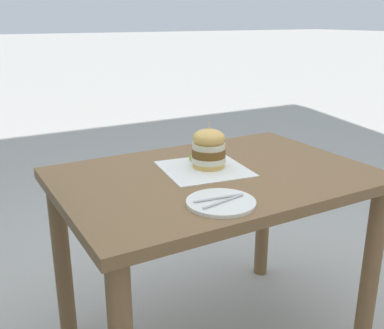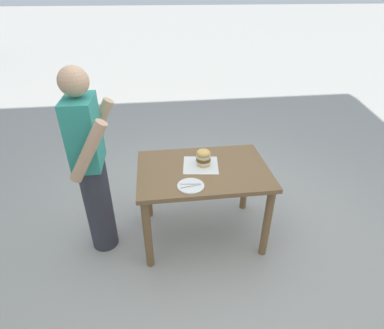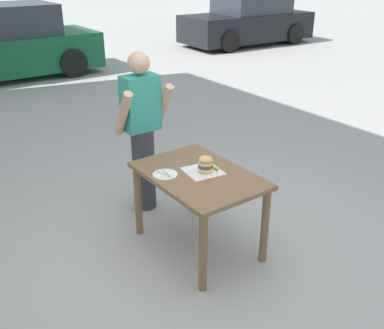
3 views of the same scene
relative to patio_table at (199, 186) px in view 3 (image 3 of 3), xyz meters
name	(u,v)px [view 3 (image 3 of 3)]	position (x,y,z in m)	size (l,w,h in m)	color
ground_plane	(198,245)	(0.00, 0.00, -0.64)	(80.00, 80.00, 0.00)	#ADAAA3
patio_table	(199,186)	(0.00, 0.00, 0.00)	(0.80, 1.16, 0.76)	brown
serving_paper	(203,171)	(0.06, 0.01, 0.13)	(0.31, 0.31, 0.00)	white
sandwich	(205,164)	(0.07, -0.01, 0.20)	(0.13, 0.13, 0.19)	#E5B25B
pickle_spear	(215,168)	(0.16, -0.03, 0.14)	(0.02, 0.02, 0.08)	#8EA83D
side_plate_with_forks	(165,175)	(-0.26, 0.14, 0.13)	(0.22, 0.22, 0.02)	white
diner_across_table	(142,131)	(-0.02, 0.95, 0.25)	(0.55, 0.35, 1.69)	#33333D
parked_car_mid_block	(3,46)	(0.41, 7.90, 0.08)	(4.21, 1.85, 1.60)	#145933
parked_car_far_end	(248,21)	(7.90, 8.03, 0.08)	(4.27, 1.98, 1.60)	black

